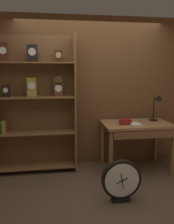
% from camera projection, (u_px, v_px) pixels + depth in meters
% --- Properties ---
extents(ground_plane, '(10.00, 10.00, 0.00)m').
position_uv_depth(ground_plane, '(104.00, 196.00, 3.05)').
color(ground_plane, brown).
extents(back_wood_panel, '(4.80, 0.05, 2.60)m').
position_uv_depth(back_wood_panel, '(90.00, 92.00, 4.02)').
color(back_wood_panel, brown).
rests_on(back_wood_panel, ground).
extents(bookshelf, '(1.36, 0.36, 2.25)m').
position_uv_depth(bookshelf, '(33.00, 104.00, 3.69)').
color(bookshelf, brown).
rests_on(bookshelf, ground).
extents(workbench, '(1.13, 0.72, 0.81)m').
position_uv_depth(workbench, '(137.00, 129.00, 3.79)').
color(workbench, '#9E6B3D').
rests_on(workbench, ground).
extents(desk_lamp, '(0.21, 0.21, 0.48)m').
position_uv_depth(desk_lamp, '(157.00, 103.00, 3.90)').
color(desk_lamp, black).
rests_on(desk_lamp, workbench).
extents(toolbox_small, '(0.19, 0.11, 0.09)m').
position_uv_depth(toolbox_small, '(125.00, 122.00, 3.68)').
color(toolbox_small, maroon).
rests_on(toolbox_small, workbench).
extents(open_repair_manual, '(0.19, 0.24, 0.02)m').
position_uv_depth(open_repair_manual, '(135.00, 124.00, 3.66)').
color(open_repair_manual, silver).
rests_on(open_repair_manual, workbench).
extents(round_clock_large, '(0.52, 0.11, 0.56)m').
position_uv_depth(round_clock_large, '(121.00, 181.00, 2.90)').
color(round_clock_large, black).
rests_on(round_clock_large, ground).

